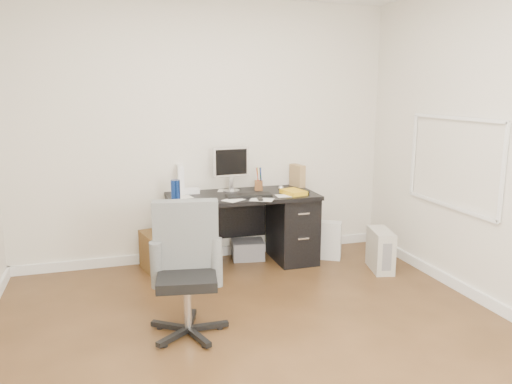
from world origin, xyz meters
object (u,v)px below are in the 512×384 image
(desk, at_px, (243,227))
(wicker_basket, at_px, (163,250))
(lcd_monitor, at_px, (231,169))
(keyboard, at_px, (249,195))
(office_chair, at_px, (187,271))
(pc_tower, at_px, (380,250))

(desk, relative_size, wicker_basket, 3.84)
(desk, bearing_deg, wicker_basket, 172.73)
(lcd_monitor, bearing_deg, keyboard, -73.36)
(office_chair, bearing_deg, lcd_monitor, 73.83)
(office_chair, distance_m, wicker_basket, 1.47)
(lcd_monitor, distance_m, keyboard, 0.38)
(wicker_basket, bearing_deg, keyboard, -15.59)
(lcd_monitor, relative_size, pc_tower, 1.15)
(pc_tower, relative_size, wicker_basket, 1.06)
(keyboard, distance_m, pc_tower, 1.44)
(keyboard, bearing_deg, lcd_monitor, 113.24)
(keyboard, xyz_separation_m, wicker_basket, (-0.84, 0.23, -0.57))
(wicker_basket, bearing_deg, pc_tower, -17.57)
(desk, distance_m, keyboard, 0.39)
(lcd_monitor, bearing_deg, desk, -67.56)
(desk, distance_m, office_chair, 1.56)
(desk, height_order, lcd_monitor, lcd_monitor)
(pc_tower, bearing_deg, wicker_basket, 175.97)
(lcd_monitor, xyz_separation_m, office_chair, (-0.72, -1.49, -0.49))
(keyboard, bearing_deg, pc_tower, -16.51)
(office_chair, distance_m, pc_tower, 2.24)
(lcd_monitor, xyz_separation_m, wicker_basket, (-0.73, -0.05, -0.79))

